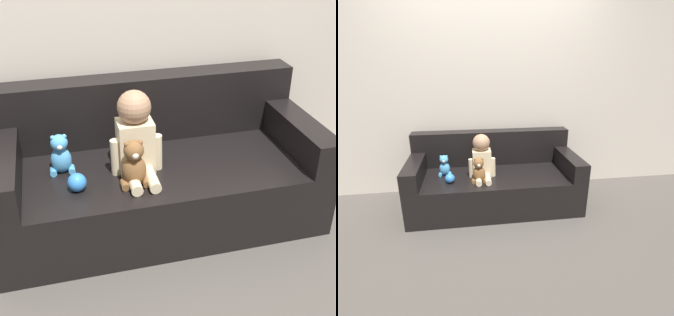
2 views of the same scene
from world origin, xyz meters
TOP-DOWN VIEW (x-y plane):
  - ground_plane at (0.00, 0.00)m, footprint 12.00×12.00m
  - couch at (0.00, 0.06)m, footprint 1.82×0.83m
  - person_baby at (-0.14, -0.06)m, footprint 0.28×0.36m
  - teddy_bear_brown at (-0.18, -0.20)m, footprint 0.15×0.12m
  - plush_toy_side at (-0.54, 0.02)m, footprint 0.13×0.10m
  - toy_ball at (-0.47, -0.18)m, footprint 0.10×0.10m

SIDE VIEW (x-z plane):
  - ground_plane at x=0.00m, z-range 0.00..0.00m
  - couch at x=0.00m, z-range -0.11..0.67m
  - toy_ball at x=-0.47m, z-range 0.38..0.48m
  - plush_toy_side at x=-0.54m, z-range 0.38..0.60m
  - teddy_bear_brown at x=-0.18m, z-range 0.38..0.64m
  - person_baby at x=-0.14m, z-range 0.36..0.82m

